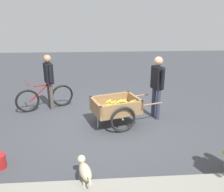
% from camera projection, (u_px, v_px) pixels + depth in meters
% --- Properties ---
extents(ground_plane, '(24.00, 24.00, 0.00)m').
position_uv_depth(ground_plane, '(110.00, 124.00, 6.04)').
color(ground_plane, '#3D3F44').
extents(fruit_cart, '(1.80, 1.23, 0.72)m').
position_uv_depth(fruit_cart, '(116.00, 108.00, 5.86)').
color(fruit_cart, '#937047').
rests_on(fruit_cart, ground).
extents(vendor_person, '(0.29, 0.59, 1.64)m').
position_uv_depth(vendor_person, '(157.00, 82.00, 6.09)').
color(vendor_person, '#333851').
rests_on(vendor_person, ground).
extents(bicycle, '(1.54, 0.76, 0.85)m').
position_uv_depth(bicycle, '(45.00, 97.00, 6.87)').
color(bicycle, black).
rests_on(bicycle, ground).
extents(cyclist_person, '(0.32, 0.55, 1.57)m').
position_uv_depth(cyclist_person, '(49.00, 77.00, 6.74)').
color(cyclist_person, '#4C4742').
rests_on(cyclist_person, ground).
extents(dog, '(0.29, 0.66, 0.40)m').
position_uv_depth(dog, '(85.00, 170.00, 3.81)').
color(dog, beige).
rests_on(dog, ground).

